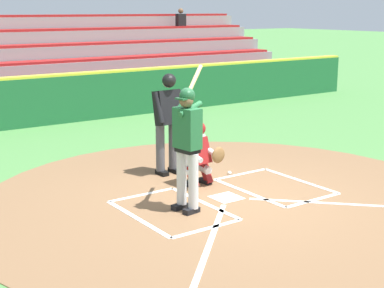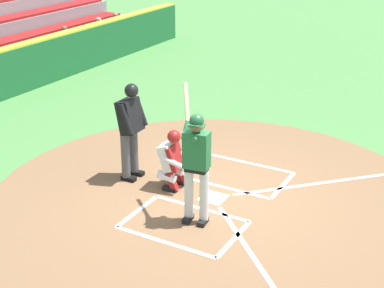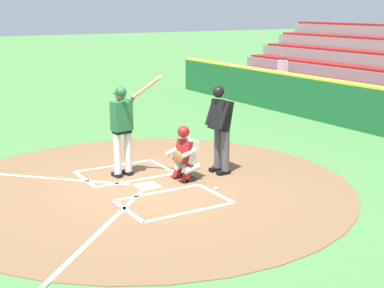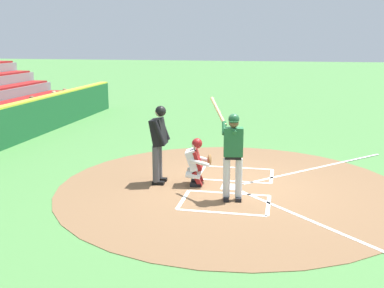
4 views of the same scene
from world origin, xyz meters
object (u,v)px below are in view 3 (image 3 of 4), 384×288
(batter, at_px, (123,125))
(catcher, at_px, (185,152))
(plate_umpire, at_px, (220,123))
(baseball, at_px, (216,189))

(batter, distance_m, catcher, 1.38)
(catcher, xyz_separation_m, plate_umpire, (0.05, -0.89, 0.49))
(catcher, relative_size, plate_umpire, 0.61)
(plate_umpire, xyz_separation_m, baseball, (-0.90, 0.69, -1.04))
(catcher, relative_size, baseball, 15.27)
(batter, relative_size, baseball, 28.76)
(baseball, bearing_deg, batter, 33.44)
(plate_umpire, distance_m, baseball, 1.54)
(batter, relative_size, catcher, 1.88)
(catcher, xyz_separation_m, baseball, (-0.85, -0.20, -0.55))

